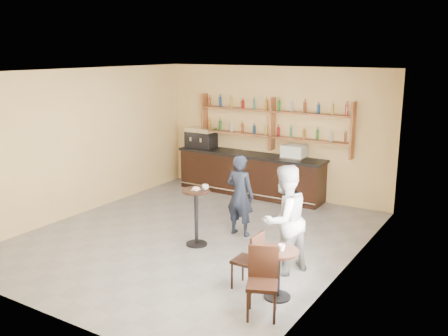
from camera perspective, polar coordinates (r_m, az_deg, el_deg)
The scene contains 23 objects.
floor at distance 9.93m, azimuth -3.44°, elevation -7.81°, with size 7.00×7.00×0.00m, color slate.
ceiling at distance 9.27m, azimuth -3.73°, elevation 10.97°, with size 7.00×7.00×0.00m, color white.
wall_back at distance 12.44m, azimuth 5.79°, elevation 4.14°, with size 7.00×7.00×0.00m, color #EDC987.
wall_front at distance 7.01m, azimuth -20.37°, elevation -3.97°, with size 7.00×7.00×0.00m, color #EDC987.
wall_left at distance 11.44m, azimuth -15.96°, elevation 2.88°, with size 7.00×7.00×0.00m, color #EDC987.
wall_right at distance 8.15m, azimuth 13.90°, elevation -1.13°, with size 7.00×7.00×0.00m, color #EDC987.
window_pane at distance 7.03m, azimuth 10.84°, elevation -2.45°, with size 2.00×2.00×0.00m, color white.
window_frame at distance 7.04m, azimuth 10.80°, elevation -2.44°, with size 0.04×1.70×2.10m, color black, non-canonical shape.
shelf_unit at distance 12.29m, azimuth 5.55°, elevation 5.03°, with size 4.00×0.26×1.40m, color brown, non-canonical shape.
liquor_bottles at distance 12.27m, azimuth 5.56°, elevation 5.81°, with size 3.68×0.10×1.00m, color #8C5919, non-canonical shape.
bar_counter at distance 12.57m, azimuth 2.99°, elevation -0.70°, with size 3.89×0.76×1.05m, color black, non-canonical shape.
espresso_machine at distance 13.16m, azimuth -2.63°, elevation 3.48°, with size 0.75×0.48×0.53m, color black, non-canonical shape.
pastry_case at distance 11.91m, azimuth 8.02°, elevation 1.80°, with size 0.55×0.44×0.33m, color silver, non-canonical shape.
pedestal_table at distance 9.35m, azimuth -3.19°, elevation -5.67°, with size 0.52×0.52×1.08m, color black, non-canonical shape.
napkin at distance 9.19m, azimuth -3.23°, elevation -2.49°, with size 0.15×0.15×0.00m, color white.
donut at distance 9.16m, azimuth -3.22°, elevation -2.35°, with size 0.14×0.14×0.05m, color #DD9051.
cup_pedestal at distance 9.18m, azimuth -2.16°, elevation -2.19°, with size 0.12×0.12×0.10m, color white.
man_main at distance 9.77m, azimuth 1.85°, elevation -3.13°, with size 0.59×0.39×1.62m, color black.
cafe_table at distance 7.53m, azimuth 6.18°, elevation -11.96°, with size 0.60×0.60×0.76m, color black, non-canonical shape.
cup_cafe at distance 7.34m, azimuth 6.62°, elevation -9.04°, with size 0.10×0.10×0.09m, color white.
chair_west at distance 7.76m, azimuth 2.64°, elevation -10.45°, with size 0.39×0.39×0.91m, color black, non-canonical shape.
chair_south at distance 6.97m, azimuth 4.38°, elevation -13.08°, with size 0.42×0.42×0.97m, color black, non-canonical shape.
patron_second at distance 8.18m, azimuth 6.88°, elevation -5.87°, with size 0.88×0.69×1.81m, color gray.
Camera 1 is at (5.37, -7.54, 3.60)m, focal length 40.00 mm.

